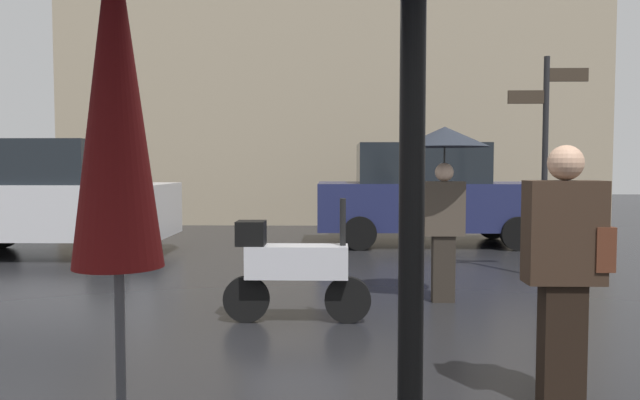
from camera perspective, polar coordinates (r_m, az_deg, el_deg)
folded_patio_umbrella_near at (r=2.27m, az=-18.61°, el=7.37°), size 0.36×0.36×2.46m
pedestrian_with_umbrella at (r=7.01m, az=11.60°, el=3.47°), size 1.01×1.01×1.99m
pedestrian_with_bag at (r=4.17m, az=22.07°, el=-5.28°), size 0.52×0.24×1.69m
parked_scooter at (r=6.04m, az=-2.63°, el=-6.27°), size 1.47×0.32×1.23m
parked_car_left at (r=11.44m, az=-24.41°, el=0.23°), size 4.16×1.99×1.98m
parked_car_right at (r=12.15m, az=10.09°, el=0.58°), size 4.44×1.99×1.98m
street_signpost at (r=8.92m, az=20.42°, el=4.90°), size 1.08×0.08×3.04m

